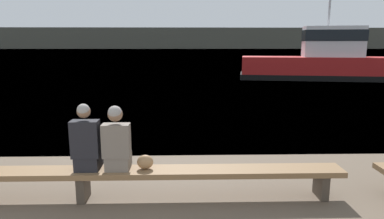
{
  "coord_description": "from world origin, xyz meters",
  "views": [
    {
      "loc": [
        1.81,
        -1.82,
        2.37
      ],
      "look_at": [
        2.02,
        6.15,
        0.83
      ],
      "focal_mm": 32.0,
      "sensor_mm": 36.0,
      "label": 1
    }
  ],
  "objects_px": {
    "tugboat_red": "(325,63)",
    "person_left": "(86,143)",
    "bench_main": "(83,175)",
    "person_right": "(117,142)",
    "shopping_bag": "(145,162)"
  },
  "relations": [
    {
      "from": "person_left",
      "to": "person_right",
      "type": "xyz_separation_m",
      "value": [
        0.46,
        -0.0,
        0.0
      ]
    },
    {
      "from": "person_right",
      "to": "shopping_bag",
      "type": "relative_size",
      "value": 4.01
    },
    {
      "from": "bench_main",
      "to": "tugboat_red",
      "type": "distance_m",
      "value": 20.88
    },
    {
      "from": "bench_main",
      "to": "tugboat_red",
      "type": "xyz_separation_m",
      "value": [
        11.01,
        17.72,
        0.7
      ]
    },
    {
      "from": "bench_main",
      "to": "person_left",
      "type": "bearing_deg",
      "value": 9.95
    },
    {
      "from": "shopping_bag",
      "to": "tugboat_red",
      "type": "xyz_separation_m",
      "value": [
        10.05,
        17.7,
        0.51
      ]
    },
    {
      "from": "bench_main",
      "to": "person_right",
      "type": "distance_m",
      "value": 0.74
    },
    {
      "from": "person_left",
      "to": "person_right",
      "type": "bearing_deg",
      "value": -0.07
    },
    {
      "from": "person_left",
      "to": "shopping_bag",
      "type": "bearing_deg",
      "value": 0.79
    },
    {
      "from": "person_right",
      "to": "tugboat_red",
      "type": "xyz_separation_m",
      "value": [
        10.47,
        17.71,
        0.19
      ]
    },
    {
      "from": "bench_main",
      "to": "person_right",
      "type": "bearing_deg",
      "value": 1.46
    },
    {
      "from": "person_right",
      "to": "person_left",
      "type": "bearing_deg",
      "value": 179.93
    },
    {
      "from": "person_left",
      "to": "shopping_bag",
      "type": "relative_size",
      "value": 4.14
    },
    {
      "from": "tugboat_red",
      "to": "person_left",
      "type": "bearing_deg",
      "value": 158.62
    },
    {
      "from": "person_right",
      "to": "shopping_bag",
      "type": "height_order",
      "value": "person_right"
    }
  ]
}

